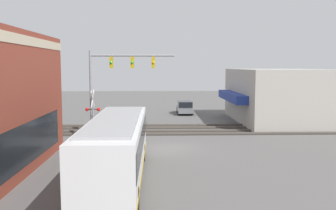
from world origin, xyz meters
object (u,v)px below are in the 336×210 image
(crossing_signal, at_px, (93,109))
(parked_car_white, at_px, (136,118))
(parked_car_grey, at_px, (185,108))
(pedestrian_at_crossing, at_px, (107,126))
(city_bus, at_px, (117,146))

(crossing_signal, xyz_separation_m, parked_car_white, (6.90, -3.02, -1.64))
(parked_car_white, relative_size, parked_car_grey, 1.06)
(pedestrian_at_crossing, bearing_deg, crossing_signal, 114.24)
(parked_car_white, bearing_deg, crossing_signal, 156.35)
(pedestrian_at_crossing, bearing_deg, city_bus, -170.23)
(city_bus, height_order, parked_car_white, city_bus)
(city_bus, xyz_separation_m, crossing_signal, (11.07, 3.02, 0.55))
(crossing_signal, xyz_separation_m, parked_car_grey, (14.97, -8.42, -1.59))
(city_bus, bearing_deg, crossing_signal, 15.28)
(crossing_signal, distance_m, pedestrian_at_crossing, 1.81)
(crossing_signal, distance_m, parked_car_grey, 17.25)
(city_bus, height_order, parked_car_grey, city_bus)
(parked_car_white, bearing_deg, pedestrian_at_crossing, 162.84)
(crossing_signal, bearing_deg, parked_car_white, -23.65)
(city_bus, xyz_separation_m, parked_car_white, (17.97, -0.00, -1.09))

